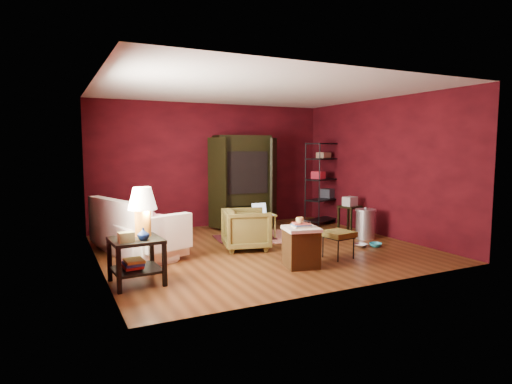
% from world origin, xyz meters
% --- Properties ---
extents(room, '(5.54, 5.04, 2.84)m').
position_xyz_m(room, '(-0.04, -0.01, 1.40)').
color(room, brown).
rests_on(room, ground).
extents(sofa, '(0.91, 2.02, 0.76)m').
position_xyz_m(sofa, '(-2.13, 0.61, 0.38)').
color(sofa, white).
rests_on(sofa, ground).
extents(armchair, '(0.88, 0.92, 0.79)m').
position_xyz_m(armchair, '(-0.27, 0.05, 0.40)').
color(armchair, black).
rests_on(armchair, ground).
extents(pet_bowl_steel, '(0.25, 0.15, 0.24)m').
position_xyz_m(pet_bowl_steel, '(1.67, -0.74, 0.12)').
color(pet_bowl_steel, '#B9BDC1').
rests_on(pet_bowl_steel, ground).
extents(pet_bowl_turquoise, '(0.24, 0.14, 0.23)m').
position_xyz_m(pet_bowl_turquoise, '(1.93, -0.84, 0.11)').
color(pet_bowl_turquoise, '#27A0B7').
rests_on(pet_bowl_turquoise, ground).
extents(vase, '(0.20, 0.21, 0.16)m').
position_xyz_m(vase, '(-2.33, -1.23, 0.69)').
color(vase, '#0B183B').
rests_on(vase, side_table).
extents(mug, '(0.13, 0.12, 0.11)m').
position_xyz_m(mug, '(-0.04, -1.38, 0.74)').
color(mug, '#F8D579').
rests_on(mug, hamper).
extents(side_table, '(0.69, 0.69, 1.28)m').
position_xyz_m(side_table, '(-2.33, -1.02, 0.77)').
color(side_table, black).
rests_on(side_table, ground).
extents(sofa_cushions, '(1.41, 2.22, 0.87)m').
position_xyz_m(sofa_cushions, '(-2.12, 0.55, 0.42)').
color(sofa_cushions, white).
rests_on(sofa_cushions, sofa).
extents(hamper, '(0.59, 0.59, 0.70)m').
position_xyz_m(hamper, '(0.00, -1.35, 0.32)').
color(hamper, '#472910').
rests_on(hamper, ground).
extents(footstool, '(0.49, 0.49, 0.45)m').
position_xyz_m(footstool, '(0.83, -1.18, 0.39)').
color(footstool, black).
rests_on(footstool, ground).
extents(rug_round, '(1.55, 1.55, 0.01)m').
position_xyz_m(rug_round, '(0.72, 0.77, 0.01)').
color(rug_round, beige).
rests_on(rug_round, ground).
extents(rug_oriental, '(1.23, 0.89, 0.01)m').
position_xyz_m(rug_oriental, '(0.08, 0.90, 0.02)').
color(rug_oriental, '#54161C').
rests_on(rug_oriental, ground).
extents(laptop_desk, '(0.60, 0.49, 0.69)m').
position_xyz_m(laptop_desk, '(0.40, 0.78, 0.42)').
color(laptop_desk, '#EAFF74').
rests_on(laptop_desk, ground).
extents(tv_armoire, '(1.63, 0.95, 2.08)m').
position_xyz_m(tv_armoire, '(0.57, 2.07, 1.08)').
color(tv_armoire, black).
rests_on(tv_armoire, ground).
extents(wire_shelving, '(1.02, 0.72, 1.92)m').
position_xyz_m(wire_shelving, '(2.44, 1.55, 1.05)').
color(wire_shelving, black).
rests_on(wire_shelving, ground).
extents(small_stand, '(0.47, 0.47, 0.77)m').
position_xyz_m(small_stand, '(2.33, 0.42, 0.58)').
color(small_stand, black).
rests_on(small_stand, ground).
extents(trash_can, '(0.44, 0.44, 0.64)m').
position_xyz_m(trash_can, '(2.23, -0.19, 0.30)').
color(trash_can, silver).
rests_on(trash_can, ground).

